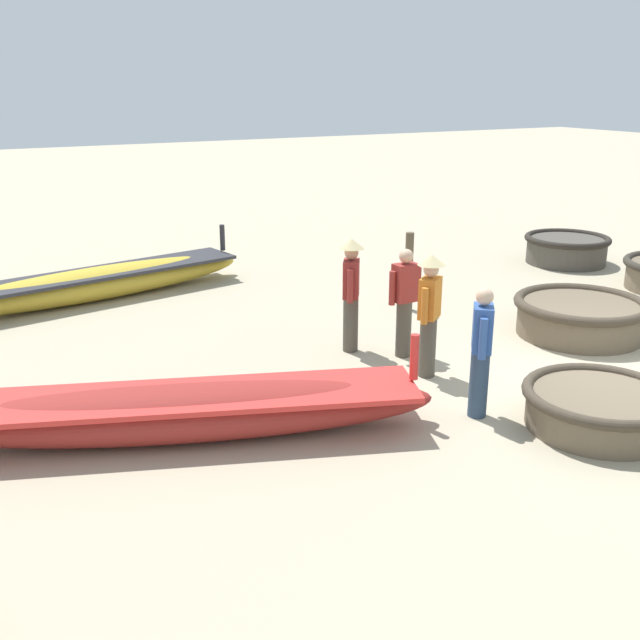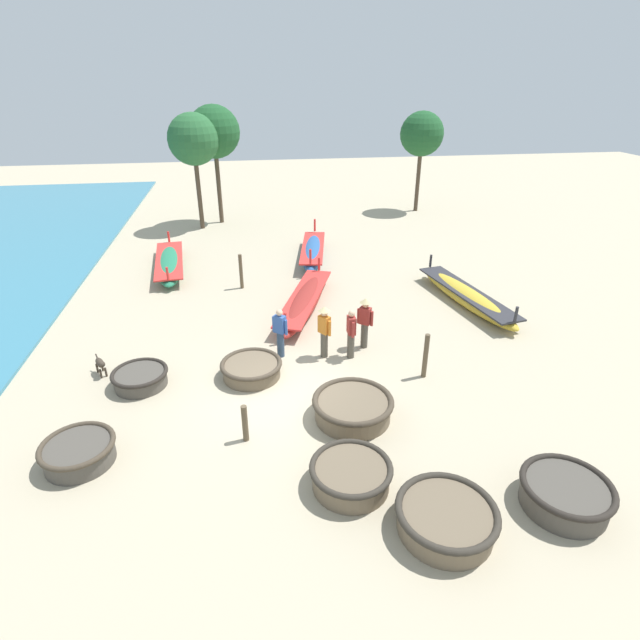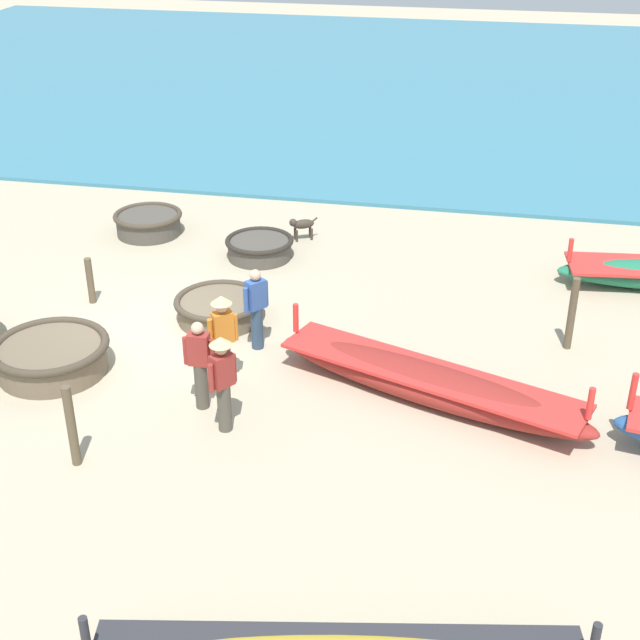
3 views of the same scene
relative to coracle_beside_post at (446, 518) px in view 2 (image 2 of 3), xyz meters
The scene contains 23 objects.
ground_plane 5.59m from the coracle_beside_post, 118.91° to the left, with size 80.00×80.00×0.00m, color tan.
coracle_beside_post is the anchor object (origin of this frame).
coracle_center 2.05m from the coracle_beside_post, 138.34° to the left, with size 1.74×1.74×0.56m.
coracle_front_left 2.55m from the coracle_beside_post, ahead, with size 1.80×1.80×0.60m.
coracle_nearest 6.84m from the coracle_beside_post, 120.41° to the left, with size 1.75×1.75×0.48m.
coracle_far_left 7.90m from the coracle_beside_post, 158.02° to the left, with size 1.62×1.62×0.53m.
coracle_weathered 8.78m from the coracle_beside_post, 137.80° to the left, with size 1.53×1.53×0.46m.
coracle_upturned 3.75m from the coracle_beside_post, 105.77° to the left, with size 2.03×2.03×0.58m.
long_boat_red_hull 15.53m from the coracle_beside_post, 91.44° to the left, with size 1.84×5.19×1.24m.
long_boat_ochre_hull 10.25m from the coracle_beside_post, 98.04° to the left, with size 2.84×5.67×1.08m.
long_boat_blue_hull 16.50m from the coracle_beside_post, 114.23° to the left, with size 1.66×5.49×1.01m.
long_boat_white_hull 10.76m from the coracle_beside_post, 64.77° to the left, with size 2.00×5.90×1.04m.
fisherman_with_hat 7.38m from the coracle_beside_post, 110.28° to the left, with size 0.43×0.38×1.57m.
fisherman_standing_right 6.57m from the coracle_beside_post, 94.11° to the left, with size 0.23×0.53×1.57m.
fisherman_crouching 7.12m from the coracle_beside_post, 89.38° to the left, with size 0.45×0.37×1.67m.
fisherman_hauling 6.84m from the coracle_beside_post, 100.62° to the left, with size 0.38×0.44×1.67m.
dog 10.13m from the coracle_beside_post, 139.37° to the left, with size 0.42×0.63×0.55m.
mooring_post_mid_beach 13.02m from the coracle_beside_post, 106.40° to the left, with size 0.14×0.14×1.41m, color brown.
mooring_post_shoreline 4.84m from the coracle_beside_post, 139.31° to the left, with size 0.14×0.14×0.97m, color brown.
mooring_post_inland 5.36m from the coracle_beside_post, 75.13° to the left, with size 0.14×0.14×1.35m, color brown.
tree_right_mid 23.49m from the coracle_beside_post, 101.86° to the left, with size 2.76×2.76×6.30m.
tree_center 22.64m from the coracle_beside_post, 105.01° to the left, with size 2.63×2.63×5.99m.
tree_rightmost 24.91m from the coracle_beside_post, 73.02° to the left, with size 2.54×2.54×5.80m.
Camera 2 is at (-0.62, -11.15, 7.78)m, focal length 28.00 mm.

